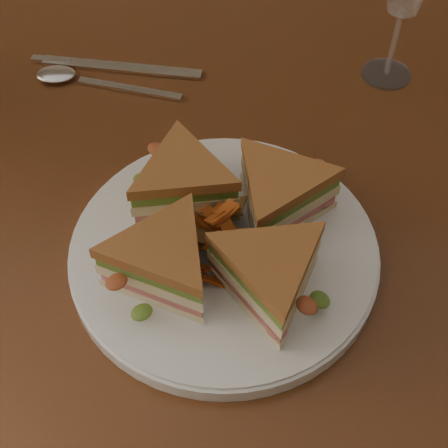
% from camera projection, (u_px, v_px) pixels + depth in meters
% --- Properties ---
extents(ground, '(6.00, 6.00, 0.00)m').
position_uv_depth(ground, '(198.00, 432.00, 1.25)').
color(ground, brown).
rests_on(ground, ground).
extents(table, '(1.20, 0.80, 0.75)m').
position_uv_depth(table, '(180.00, 233.00, 0.74)').
color(table, '#3B1C0D').
rests_on(table, ground).
extents(plate, '(0.29, 0.29, 0.02)m').
position_uv_depth(plate, '(224.00, 252.00, 0.59)').
color(plate, silver).
rests_on(plate, table).
extents(sandwich_wedges, '(0.27, 0.27, 0.06)m').
position_uv_depth(sandwich_wedges, '(224.00, 227.00, 0.56)').
color(sandwich_wedges, beige).
rests_on(sandwich_wedges, plate).
extents(crisps_mound, '(0.09, 0.09, 0.05)m').
position_uv_depth(crisps_mound, '(224.00, 230.00, 0.56)').
color(crisps_mound, '#B44C17').
rests_on(crisps_mound, plate).
extents(spoon, '(0.18, 0.06, 0.01)m').
position_uv_depth(spoon, '(74.00, 78.00, 0.75)').
color(spoon, silver).
rests_on(spoon, table).
extents(knife, '(0.21, 0.04, 0.00)m').
position_uv_depth(knife, '(110.00, 67.00, 0.77)').
color(knife, silver).
rests_on(knife, table).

